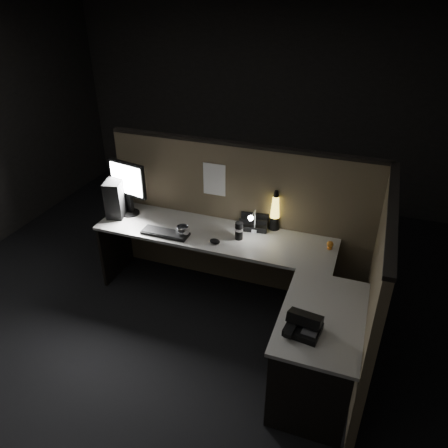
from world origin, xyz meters
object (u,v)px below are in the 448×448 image
(pc_tower, at_px, (117,196))
(monitor, at_px, (128,183))
(desk_phone, at_px, (303,325))
(keyboard, at_px, (165,233))
(lava_lamp, at_px, (275,213))

(pc_tower, xyz_separation_m, monitor, (0.12, 0.02, 0.15))
(pc_tower, bearing_deg, desk_phone, -41.41)
(keyboard, distance_m, lava_lamp, 1.06)
(lava_lamp, distance_m, desk_phone, 1.40)
(monitor, distance_m, desk_phone, 2.29)
(pc_tower, distance_m, monitor, 0.20)
(lava_lamp, bearing_deg, keyboard, -154.20)
(pc_tower, relative_size, desk_phone, 1.42)
(keyboard, relative_size, lava_lamp, 1.14)
(desk_phone, bearing_deg, pc_tower, 160.51)
(monitor, height_order, lava_lamp, monitor)
(pc_tower, distance_m, lava_lamp, 1.60)
(keyboard, bearing_deg, desk_phone, -29.11)
(keyboard, height_order, lava_lamp, lava_lamp)
(keyboard, xyz_separation_m, desk_phone, (1.47, -0.83, 0.04))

